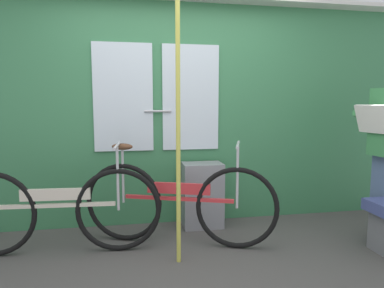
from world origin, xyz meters
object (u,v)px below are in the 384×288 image
at_px(bicycle_leaning_behind, 55,210).
at_px(handrail_pole, 178,119).
at_px(bicycle_near_door, 178,203).
at_px(trash_bin_by_wall, 202,195).

bearing_deg(bicycle_leaning_behind, handrail_pole, -14.51).
relative_size(bicycle_near_door, handrail_pole, 0.73).
distance_m(bicycle_near_door, handrail_pole, 0.85).
height_order(bicycle_near_door, trash_bin_by_wall, bicycle_near_door).
bearing_deg(bicycle_near_door, handrail_pole, -76.91).
height_order(trash_bin_by_wall, handrail_pole, handrail_pole).
relative_size(bicycle_leaning_behind, trash_bin_by_wall, 2.64).
bearing_deg(handrail_pole, bicycle_leaning_behind, 161.89).
distance_m(bicycle_near_door, trash_bin_by_wall, 0.52).
bearing_deg(bicycle_near_door, bicycle_leaning_behind, -159.38).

